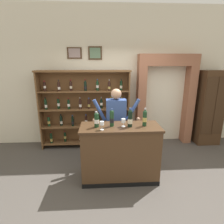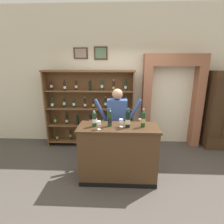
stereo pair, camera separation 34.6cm
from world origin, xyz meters
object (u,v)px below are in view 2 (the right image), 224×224
tasting_bottle_vin_santo (110,118)px  wine_glass_right (121,121)px  wine_shelf (90,107)px  tasting_bottle_grappa (128,119)px  side_cabinet (220,111)px  tasting_bottle_riserva (143,119)px  tasting_bottle_super_tuscan (94,119)px  tasting_counter (118,153)px  wine_glass_left (99,123)px  shopkeeper (117,119)px

tasting_bottle_vin_santo → wine_glass_right: tasting_bottle_vin_santo is taller
wine_shelf → tasting_bottle_vin_santo: 1.55m
wine_shelf → tasting_bottle_grappa: wine_shelf is taller
side_cabinet → tasting_bottle_riserva: (-2.07, -1.45, 0.22)m
tasting_bottle_super_tuscan → side_cabinet: bearing=26.7°
tasting_counter → tasting_bottle_super_tuscan: 0.78m
tasting_bottle_super_tuscan → tasting_bottle_grappa: size_ratio=0.84×
side_cabinet → wine_glass_left: bearing=-150.4°
tasting_counter → tasting_bottle_super_tuscan: tasting_bottle_super_tuscan is taller
tasting_counter → tasting_bottle_riserva: (0.43, -0.01, 0.67)m
tasting_bottle_grappa → wine_glass_right: (-0.11, 0.02, -0.06)m
wine_shelf → shopkeeper: 1.11m
tasting_bottle_grappa → wine_glass_right: 0.13m
tasting_bottle_super_tuscan → tasting_bottle_riserva: bearing=1.0°
tasting_bottle_grappa → tasting_bottle_riserva: (0.26, 0.03, -0.01)m
wine_glass_right → wine_glass_left: (-0.37, -0.14, 0.01)m
tasting_bottle_vin_santo → tasting_bottle_grappa: size_ratio=0.95×
side_cabinet → tasting_bottle_super_tuscan: (-2.91, -1.46, 0.21)m
tasting_bottle_vin_santo → tasting_bottle_riserva: tasting_bottle_riserva is taller
shopkeeper → wine_glass_right: shopkeeper is taller
wine_glass_right → tasting_bottle_grappa: bearing=-7.5°
wine_shelf → tasting_bottle_grappa: (0.91, -1.47, 0.16)m
wine_shelf → tasting_bottle_riserva: bearing=-50.8°
shopkeeper → tasting_bottle_super_tuscan: size_ratio=5.80×
shopkeeper → tasting_bottle_grappa: shopkeeper is taller
side_cabinet → tasting_bottle_vin_santo: 3.02m
tasting_bottle_grappa → wine_glass_left: (-0.49, -0.12, -0.05)m
side_cabinet → tasting_bottle_grappa: size_ratio=5.77×
tasting_counter → tasting_bottle_vin_santo: 0.69m
tasting_bottle_vin_santo → wine_glass_right: 0.21m
tasting_counter → wine_glass_left: size_ratio=9.59×
wine_shelf → tasting_bottle_vin_santo: wine_shelf is taller
tasting_bottle_riserva → wine_shelf: bearing=129.2°
side_cabinet → wine_glass_right: (-2.45, -1.47, 0.17)m
side_cabinet → tasting_counter: (-2.50, -1.44, -0.45)m
tasting_bottle_riserva → wine_glass_right: tasting_bottle_riserva is taller
wine_shelf → wine_glass_left: bearing=-75.2°
tasting_bottle_grappa → wine_glass_right: bearing=172.5°
tasting_bottle_riserva → shopkeeper: bearing=128.1°
tasting_counter → tasting_bottle_super_tuscan: bearing=-177.2°
wine_shelf → tasting_bottle_riserva: (1.17, -1.44, 0.15)m
tasting_bottle_super_tuscan → tasting_counter: bearing=2.8°
side_cabinet → tasting_bottle_grappa: side_cabinet is taller
side_cabinet → tasting_bottle_grappa: 2.77m
wine_glass_right → tasting_bottle_riserva: bearing=2.5°
wine_shelf → tasting_bottle_super_tuscan: (0.33, -1.45, 0.14)m
tasting_bottle_vin_santo → side_cabinet: bearing=28.5°
tasting_counter → wine_glass_right: (0.05, -0.02, 0.62)m
side_cabinet → tasting_bottle_riserva: size_ratio=5.95×
tasting_bottle_super_tuscan → shopkeeper: bearing=57.0°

